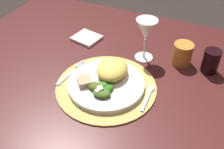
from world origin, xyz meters
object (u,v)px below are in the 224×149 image
object	(u,v)px
dining_table	(94,104)
napkin	(87,38)
wine_glass	(146,31)
fork	(70,74)
amber_tumbler	(182,54)
spoon	(149,94)
dinner_plate	(106,84)
dark_tumbler	(211,61)

from	to	relation	value
dining_table	napkin	size ratio (longest dim) A/B	11.10
napkin	wine_glass	bearing A→B (deg)	-5.67
fork	amber_tumbler	world-z (taller)	amber_tumbler
fork	dining_table	bearing A→B (deg)	24.38
spoon	amber_tumbler	size ratio (longest dim) A/B	1.54
dining_table	fork	world-z (taller)	fork
dinner_plate	napkin	size ratio (longest dim) A/B	2.41
fork	amber_tumbler	distance (m)	0.43
napkin	dining_table	bearing A→B (deg)	-57.02
spoon	wine_glass	xyz separation A→B (m)	(-0.09, 0.20, 0.11)
fork	dark_tumbler	distance (m)	0.52
dining_table	amber_tumbler	world-z (taller)	amber_tumbler
wine_glass	dark_tumbler	distance (m)	0.26
amber_tumbler	spoon	bearing A→B (deg)	-104.15
wine_glass	amber_tumbler	xyz separation A→B (m)	(0.14, 0.03, -0.08)
amber_tumbler	dark_tumbler	world-z (taller)	dark_tumbler
dinner_plate	wine_glass	bearing A→B (deg)	73.90
napkin	wine_glass	size ratio (longest dim) A/B	0.65
napkin	wine_glass	xyz separation A→B (m)	(0.27, -0.03, 0.12)
dining_table	dark_tumbler	distance (m)	0.48
napkin	dark_tumbler	size ratio (longest dim) A/B	1.22
napkin	spoon	bearing A→B (deg)	-31.94
napkin	amber_tumbler	bearing A→B (deg)	0.01
dining_table	fork	bearing A→B (deg)	-155.62
amber_tumbler	dark_tumbler	distance (m)	0.11
amber_tumbler	dining_table	bearing A→B (deg)	-143.29
fork	dinner_plate	bearing A→B (deg)	-1.14
amber_tumbler	dark_tumbler	bearing A→B (deg)	-3.61
fork	spoon	xyz separation A→B (m)	(0.30, 0.02, 0.00)
napkin	dark_tumbler	world-z (taller)	dark_tumbler
fork	spoon	size ratio (longest dim) A/B	1.22
spoon	wine_glass	world-z (taller)	wine_glass
dining_table	fork	size ratio (longest dim) A/B	7.63
dinner_plate	dark_tumbler	distance (m)	0.40
napkin	wine_glass	distance (m)	0.30
spoon	dark_tumbler	distance (m)	0.27
dark_tumbler	fork	bearing A→B (deg)	-152.85
dinner_plate	amber_tumbler	xyz separation A→B (m)	(0.21, 0.25, 0.03)
wine_glass	dark_tumbler	bearing A→B (deg)	4.72
dinner_plate	spoon	distance (m)	0.15
dinner_plate	dark_tumbler	world-z (taller)	dark_tumbler
dining_table	spoon	distance (m)	0.28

